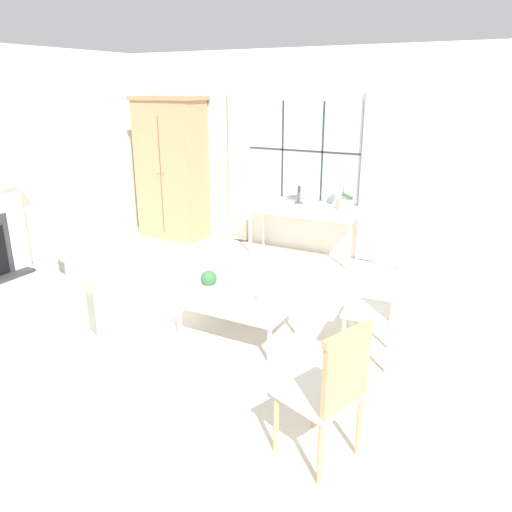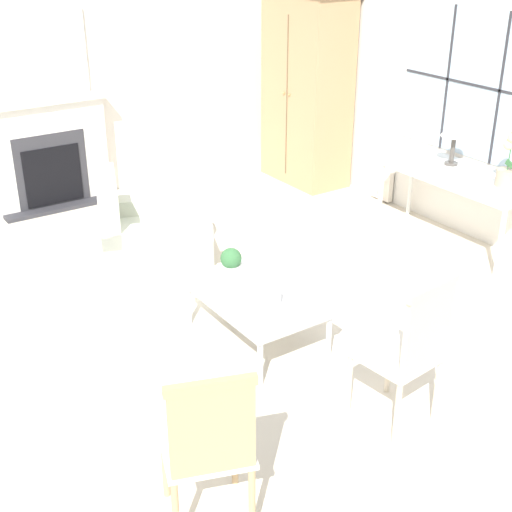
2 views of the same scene
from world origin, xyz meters
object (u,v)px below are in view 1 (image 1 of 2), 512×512
console_table (304,210)px  potted_orchid (344,194)px  potted_plant_small (209,281)px  table_lamp (299,180)px  accent_chair_wooden (331,387)px  side_chair_wooden (384,301)px  armoire (172,168)px  pillar_candle (261,296)px  armchair_upholstered (115,286)px  coffee_table (238,302)px

console_table → potted_orchid: 0.64m
potted_plant_small → potted_orchid: bearing=78.8°
table_lamp → accent_chair_wooden: bearing=-63.4°
accent_chair_wooden → table_lamp: bearing=116.6°
side_chair_wooden → console_table: bearing=126.9°
armoire → accent_chair_wooden: armoire is taller
side_chair_wooden → pillar_candle: size_ratio=6.72×
armchair_upholstered → pillar_candle: armchair_upholstered is taller
armchair_upholstered → coffee_table: 1.47m
side_chair_wooden → coffee_table: size_ratio=0.95×
armoire → potted_plant_small: armoire is taller
console_table → table_lamp: table_lamp is taller
console_table → pillar_candle: (0.65, -2.50, -0.21)m
pillar_candle → side_chair_wooden: bearing=10.4°
coffee_table → pillar_candle: pillar_candle is taller
potted_orchid → pillar_candle: (0.08, -2.47, -0.49)m
potted_orchid → console_table: bearing=176.8°
potted_orchid → accent_chair_wooden: potted_orchid is taller
armchair_upholstered → accent_chair_wooden: accent_chair_wooden is taller
pillar_candle → accent_chair_wooden: bearing=-46.9°
potted_orchid → side_chair_wooden: potted_orchid is taller
potted_plant_small → armoire: bearing=133.0°
armoire → console_table: armoire is taller
console_table → potted_orchid: bearing=-3.2°
armoire → armchair_upholstered: size_ratio=1.87×
potted_orchid → coffee_table: potted_orchid is taller
accent_chair_wooden → potted_plant_small: (-1.70, 1.20, -0.05)m
potted_orchid → coffee_table: (-0.16, -2.48, -0.60)m
armoire → armchair_upholstered: (1.19, -2.62, -0.81)m
table_lamp → armoire: bearing=-178.9°
side_chair_wooden → table_lamp: bearing=128.0°
potted_orchid → armchair_upholstered: size_ratio=0.47×
armoire → armchair_upholstered: bearing=-65.5°
side_chair_wooden → potted_plant_small: size_ratio=4.72×
console_table → potted_orchid: size_ratio=2.87×
table_lamp → accent_chair_wooden: size_ratio=0.43×
console_table → armchair_upholstered: armchair_upholstered is taller
console_table → accent_chair_wooden: accent_chair_wooden is taller
table_lamp → side_chair_wooden: bearing=-52.0°
table_lamp → side_chair_wooden: size_ratio=0.42×
armchair_upholstered → accent_chair_wooden: 3.04m
console_table → side_chair_wooden: side_chair_wooden is taller
armchair_upholstered → side_chair_wooden: (2.78, 0.33, 0.29)m
side_chair_wooden → potted_plant_small: side_chair_wooden is taller
table_lamp → console_table: bearing=-15.4°
console_table → armchair_upholstered: bearing=-111.7°
console_table → potted_orchid: potted_orchid is taller
coffee_table → pillar_candle: 0.26m
table_lamp → armchair_upholstered: size_ratio=0.37×
potted_orchid → coffee_table: bearing=-93.6°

